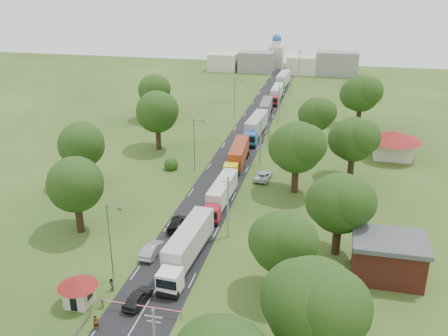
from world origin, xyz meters
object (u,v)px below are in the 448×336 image
(boom_barrier, at_px, (129,305))
(car_lane_mid, at_px, (152,250))
(info_sign, at_px, (269,128))
(car_lane_front, at_px, (138,298))
(pedestrian_near, at_px, (96,323))
(guard_booth, at_px, (78,288))
(truck_0, at_px, (187,247))

(boom_barrier, xyz_separation_m, car_lane_mid, (-1.64, 11.35, -0.09))
(info_sign, xyz_separation_m, car_lane_front, (-6.20, -58.50, -2.22))
(boom_barrier, relative_size, pedestrian_near, 5.43)
(info_sign, height_order, car_lane_mid, info_sign)
(info_sign, bearing_deg, guard_booth, -101.68)
(truck_0, bearing_deg, boom_barrier, -106.84)
(boom_barrier, bearing_deg, car_lane_front, 76.59)
(car_lane_front, height_order, car_lane_mid, car_lane_mid)
(truck_0, xyz_separation_m, car_lane_front, (-2.88, -9.19, -1.48))
(car_lane_mid, height_order, pedestrian_near, pedestrian_near)
(guard_booth, bearing_deg, car_lane_front, 13.61)
(guard_booth, xyz_separation_m, truck_0, (9.08, 10.69, 0.10))
(guard_booth, relative_size, car_lane_mid, 0.91)
(guard_booth, relative_size, car_lane_front, 0.96)
(truck_0, xyz_separation_m, car_lane_mid, (-4.88, 0.66, -1.46))
(car_lane_front, distance_m, car_lane_mid, 10.05)
(boom_barrier, relative_size, info_sign, 2.25)
(boom_barrier, distance_m, truck_0, 11.26)
(info_sign, distance_m, car_lane_mid, 49.39)
(boom_barrier, bearing_deg, info_sign, 83.76)
(guard_booth, height_order, pedestrian_near, guard_booth)
(guard_booth, xyz_separation_m, car_lane_front, (6.20, 1.50, -1.38))
(truck_0, bearing_deg, car_lane_front, -107.39)
(truck_0, distance_m, pedestrian_near, 15.24)
(pedestrian_near, bearing_deg, info_sign, 41.05)
(boom_barrier, relative_size, car_lane_mid, 1.90)
(info_sign, distance_m, car_lane_front, 58.87)
(info_sign, distance_m, pedestrian_near, 64.13)
(truck_0, xyz_separation_m, pedestrian_near, (-5.38, -14.19, -1.41))
(boom_barrier, distance_m, car_lane_front, 1.55)
(info_sign, bearing_deg, pedestrian_near, -97.80)
(car_lane_mid, bearing_deg, info_sign, -96.38)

